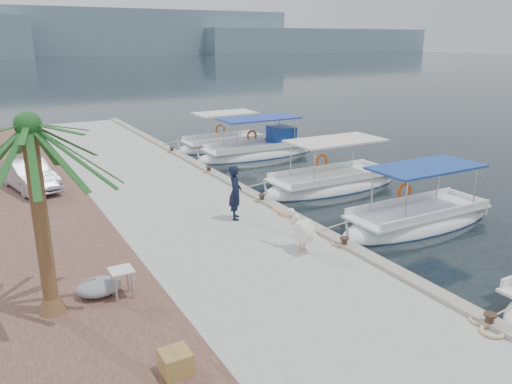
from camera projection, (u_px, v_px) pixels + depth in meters
ground at (290, 225)px, 18.35m from camera, size 400.00×400.00×0.00m
concrete_quay at (166, 195)px, 21.04m from camera, size 6.00×40.00×0.50m
quay_curb at (225, 179)px, 22.25m from camera, size 0.44×40.00×0.12m
cobblestone_strip at (39, 214)px, 18.71m from camera, size 4.00×40.00×0.50m
distant_hills at (76, 36)px, 197.93m from camera, size 330.00×60.00×18.00m
fishing_caique_b at (417, 222)px, 18.26m from camera, size 6.89×2.23×2.83m
fishing_caique_c at (331, 185)px, 22.84m from camera, size 7.23×2.49×2.83m
fishing_caique_d at (258, 153)px, 29.08m from camera, size 7.63×2.31×2.83m
fishing_caique_e at (224, 146)px, 31.08m from camera, size 6.15×2.35×2.83m
mooring_bollards at (262, 198)px, 19.23m from camera, size 0.28×20.28×0.33m
pelican at (302, 230)px, 14.74m from camera, size 0.90×1.58×1.24m
fisherman at (235, 193)px, 17.26m from camera, size 0.72×0.83×1.92m
date_palm at (28, 127)px, 10.31m from camera, size 4.60×4.60×5.27m
parked_car at (29, 175)px, 20.78m from camera, size 2.17×4.06×1.27m
wooden_crate at (176, 362)px, 9.41m from camera, size 0.55×0.55×0.44m
tarp_bundle at (99, 287)px, 12.30m from camera, size 1.10×0.90×0.40m
folding_table at (122, 277)px, 12.09m from camera, size 0.55×0.55×0.73m
rope_coil at (492, 331)px, 10.70m from camera, size 0.54×0.54×0.10m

